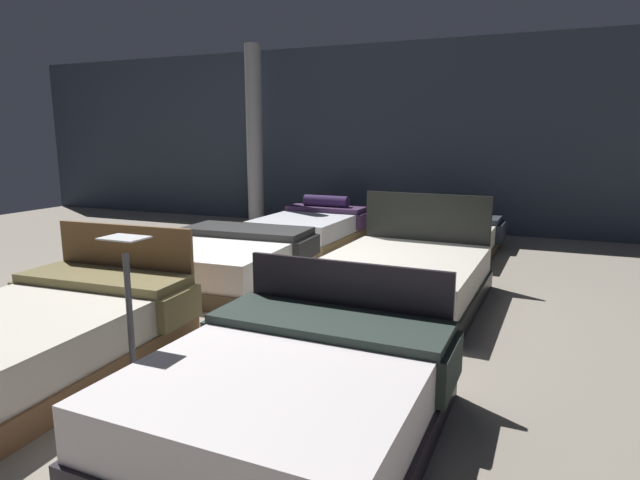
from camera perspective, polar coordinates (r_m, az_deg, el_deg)
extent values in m
cube|color=gray|center=(5.85, -2.79, -6.62)|extent=(18.00, 18.00, 0.02)
cube|color=#333D4C|center=(10.37, 9.28, 10.82)|extent=(18.00, 0.06, 3.50)
cube|color=brown|center=(4.68, -28.25, -11.20)|extent=(1.64, 2.20, 0.19)
cube|color=beige|center=(4.59, -28.53, -8.35)|extent=(1.58, 2.14, 0.30)
cube|color=brown|center=(5.28, -20.07, -3.64)|extent=(1.45, 0.11, 0.97)
cube|color=olive|center=(5.06, -22.26, -3.89)|extent=(1.55, 0.60, 0.08)
cube|color=olive|center=(5.64, -28.07, -4.76)|extent=(0.11, 0.54, 0.28)
cube|color=olive|center=(4.63, -14.81, -7.07)|extent=(0.11, 0.54, 0.28)
cube|color=black|center=(3.34, -3.53, -19.16)|extent=(1.71, 1.95, 0.17)
cube|color=white|center=(3.22, -3.58, -15.44)|extent=(1.65, 1.89, 0.31)
cube|color=black|center=(3.98, 2.82, -8.46)|extent=(1.57, 0.09, 0.87)
cube|color=#2D3933|center=(3.67, 0.98, -8.84)|extent=(1.65, 0.63, 0.06)
cube|color=#2D3933|center=(4.11, -9.87, -9.42)|extent=(0.08, 0.59, 0.29)
cube|color=#2D3933|center=(3.52, 13.82, -13.16)|extent=(0.08, 0.59, 0.29)
cube|color=brown|center=(6.58, -10.24, -3.86)|extent=(1.72, 2.07, 0.18)
cube|color=white|center=(6.52, -10.32, -1.70)|extent=(1.66, 2.01, 0.32)
cube|color=#303030|center=(7.01, -7.83, 0.98)|extent=(1.66, 0.78, 0.09)
cube|color=#303030|center=(7.46, -13.49, 0.05)|extent=(0.12, 0.73, 0.26)
cube|color=#303030|center=(6.69, -1.42, -0.91)|extent=(0.12, 0.73, 0.26)
cube|color=black|center=(5.82, 8.59, -5.72)|extent=(1.74, 2.19, 0.19)
cube|color=silver|center=(5.76, 8.66, -3.36)|extent=(1.68, 2.12, 0.30)
cube|color=black|center=(6.71, 11.28, 0.32)|extent=(1.55, 0.11, 1.08)
cube|color=olive|center=(9.05, -1.12, 0.28)|extent=(1.50, 2.12, 0.15)
cube|color=silver|center=(9.01, -1.12, 1.68)|extent=(1.44, 2.05, 0.29)
cube|color=#482F54|center=(9.62, 0.71, 3.41)|extent=(1.42, 0.64, 0.08)
cube|color=#482F54|center=(9.95, -3.10, 2.66)|extent=(0.11, 0.59, 0.26)
cube|color=#482F54|center=(9.38, 4.75, 2.12)|extent=(0.11, 0.59, 0.26)
cylinder|color=#3D2759|center=(9.58, 0.66, 4.17)|extent=(0.84, 0.25, 0.22)
cube|color=brown|center=(8.46, 12.92, -0.87)|extent=(1.66, 2.22, 0.12)
cube|color=beige|center=(8.42, 12.98, 0.51)|extent=(1.60, 2.15, 0.29)
cube|color=#283039|center=(9.04, 13.95, 2.39)|extent=(1.58, 0.81, 0.08)
cube|color=#283039|center=(9.25, 9.07, 1.62)|extent=(0.12, 0.74, 0.28)
cube|color=#283039|center=(8.95, 18.87, 0.85)|extent=(0.12, 0.74, 0.28)
cylinder|color=#3F3F44|center=(3.91, -19.15, -16.27)|extent=(0.24, 0.24, 0.02)
cylinder|color=#3F3F44|center=(3.71, -19.65, -9.23)|extent=(0.04, 0.04, 1.04)
cube|color=white|center=(3.55, -20.30, 0.21)|extent=(0.28, 0.20, 0.01)
cylinder|color=#99999E|center=(10.65, -7.04, 10.88)|extent=(0.32, 0.32, 3.50)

